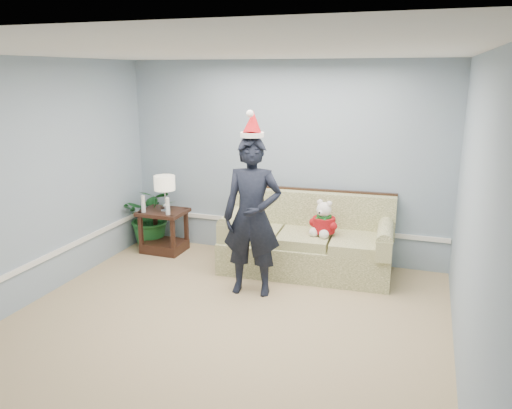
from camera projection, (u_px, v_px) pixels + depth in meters
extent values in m
cube|color=tan|center=(211.00, 339.00, 4.91)|extent=(4.50, 5.00, 0.02)
cube|color=white|center=(204.00, 51.00, 4.21)|extent=(4.50, 5.00, 0.02)
cube|color=#879EAC|center=(284.00, 161.00, 6.85)|extent=(4.50, 0.02, 2.70)
cube|color=#879EAC|center=(13.00, 188.00, 5.27)|extent=(0.02, 5.00, 2.70)
cube|color=#879EAC|center=(476.00, 231.00, 3.84)|extent=(0.02, 5.00, 2.70)
cube|color=white|center=(282.00, 224.00, 7.06)|extent=(4.48, 0.03, 0.06)
cube|color=white|center=(25.00, 268.00, 5.49)|extent=(0.03, 4.98, 0.06)
cube|color=#57612E|center=(305.00, 256.00, 6.52)|extent=(2.22, 1.06, 0.41)
cube|color=#57612E|center=(256.00, 232.00, 6.61)|extent=(0.68, 0.78, 0.12)
cube|color=#57612E|center=(305.00, 238.00, 6.40)|extent=(0.68, 0.78, 0.12)
cube|color=#57612E|center=(358.00, 243.00, 6.19)|extent=(0.68, 0.78, 0.12)
cube|color=#57612E|center=(312.00, 213.00, 6.71)|extent=(2.18, 0.33, 0.58)
cube|color=black|center=(314.00, 191.00, 6.70)|extent=(2.17, 0.19, 0.05)
cube|color=#57612E|center=(235.00, 225.00, 6.74)|extent=(0.24, 0.94, 0.25)
cube|color=#57612E|center=(385.00, 240.00, 6.12)|extent=(0.24, 0.94, 0.25)
cube|color=#361D13|center=(163.00, 212.00, 7.15)|extent=(0.64, 0.54, 0.05)
cube|color=#361D13|center=(165.00, 246.00, 7.28)|extent=(0.58, 0.48, 0.14)
cube|color=#361D13|center=(141.00, 233.00, 7.11)|extent=(0.05, 0.05, 0.62)
cube|color=#361D13|center=(173.00, 237.00, 6.95)|extent=(0.05, 0.05, 0.62)
cube|color=#361D13|center=(156.00, 225.00, 7.49)|extent=(0.05, 0.05, 0.62)
cube|color=#361D13|center=(186.00, 229.00, 7.33)|extent=(0.05, 0.05, 0.62)
cylinder|color=silver|center=(166.00, 211.00, 7.06)|extent=(0.14, 0.14, 0.03)
sphere|color=silver|center=(166.00, 206.00, 7.04)|extent=(0.08, 0.08, 0.08)
cylinder|color=silver|center=(165.00, 197.00, 7.00)|extent=(0.02, 0.02, 0.29)
cylinder|color=beige|center=(165.00, 183.00, 6.95)|extent=(0.29, 0.29, 0.20)
cylinder|color=silver|center=(144.00, 208.00, 7.04)|extent=(0.06, 0.06, 0.13)
cylinder|color=white|center=(143.00, 199.00, 7.00)|extent=(0.05, 0.05, 0.11)
cylinder|color=silver|center=(168.00, 210.00, 6.91)|extent=(0.06, 0.06, 0.13)
cylinder|color=white|center=(167.00, 202.00, 6.88)|extent=(0.05, 0.05, 0.11)
imported|color=#1F6229|center=(152.00, 216.00, 7.45)|extent=(0.96, 0.88, 0.90)
imported|color=black|center=(252.00, 217.00, 5.71)|extent=(0.73, 0.53, 1.85)
cylinder|color=white|center=(252.00, 135.00, 5.47)|extent=(0.29, 0.29, 0.05)
cone|color=#AC121E|center=(253.00, 122.00, 5.46)|extent=(0.25, 0.31, 0.31)
sphere|color=white|center=(250.00, 114.00, 5.35)|extent=(0.08, 0.08, 0.08)
sphere|color=white|center=(324.00, 225.00, 6.29)|extent=(0.27, 0.27, 0.27)
cylinder|color=#AC121E|center=(324.00, 225.00, 6.29)|extent=(0.36, 0.36, 0.19)
cylinder|color=#165C20|center=(324.00, 217.00, 6.27)|extent=(0.24, 0.24, 0.03)
sphere|color=white|center=(316.00, 233.00, 6.23)|extent=(0.12, 0.12, 0.12)
sphere|color=white|center=(327.00, 234.00, 6.18)|extent=(0.12, 0.12, 0.12)
sphere|color=white|center=(324.00, 210.00, 6.23)|extent=(0.19, 0.19, 0.19)
sphere|color=black|center=(322.00, 213.00, 6.13)|extent=(0.03, 0.03, 0.03)
sphere|color=white|center=(319.00, 203.00, 6.24)|extent=(0.07, 0.07, 0.07)
sphere|color=white|center=(330.00, 203.00, 6.20)|extent=(0.07, 0.07, 0.07)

